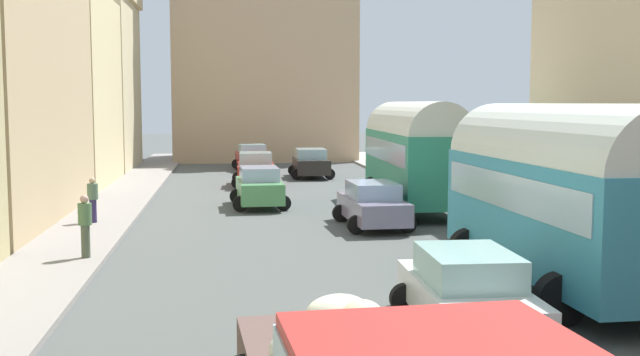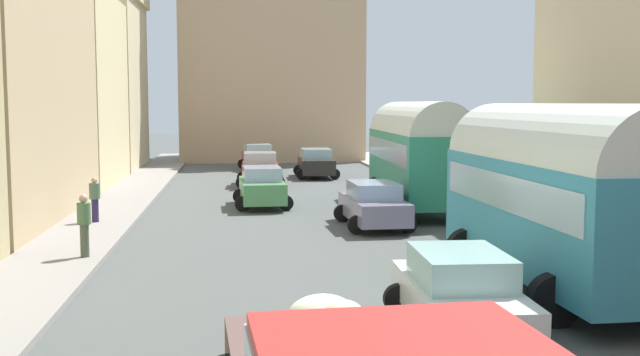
{
  "view_description": "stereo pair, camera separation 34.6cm",
  "coord_description": "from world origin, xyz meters",
  "views": [
    {
      "loc": [
        -2.85,
        1.14,
        4.14
      ],
      "look_at": [
        0.0,
        23.88,
        1.86
      ],
      "focal_mm": 42.51,
      "sensor_mm": 36.0,
      "label": 1
    },
    {
      "loc": [
        -2.5,
        1.1,
        4.14
      ],
      "look_at": [
        0.0,
        23.88,
        1.86
      ],
      "focal_mm": 42.51,
      "sensor_mm": 36.0,
      "label": 2
    }
  ],
  "objects": [
    {
      "name": "parked_bus_2",
      "position": [
        4.45,
        29.92,
        2.33
      ],
      "size": [
        3.43,
        8.98,
        4.19
      ],
      "color": "#2D8E6D",
      "rests_on": "ground"
    },
    {
      "name": "parked_bus_1",
      "position": [
        4.44,
        16.81,
        2.27
      ],
      "size": [
        3.49,
        8.12,
        4.13
      ],
      "color": "teal",
      "rests_on": "ground"
    },
    {
      "name": "ground_plane",
      "position": [
        0.0,
        27.0,
        0.0
      ],
      "size": [
        154.0,
        154.0,
        0.0
      ],
      "primitive_type": "plane",
      "color": "#4C504F"
    },
    {
      "name": "pedestrian_0",
      "position": [
        -6.48,
        21.11,
        1.02
      ],
      "size": [
        0.44,
        0.44,
        1.78
      ],
      "color": "#49523F",
      "rests_on": "ground"
    },
    {
      "name": "car_6",
      "position": [
        1.86,
        42.86,
        0.81
      ],
      "size": [
        2.42,
        4.02,
        1.61
      ],
      "color": "#272320",
      "rests_on": "ground"
    },
    {
      "name": "sidewalk_left",
      "position": [
        -7.25,
        27.0,
        0.07
      ],
      "size": [
        2.5,
        70.0,
        0.14
      ],
      "primitive_type": "cube",
      "color": "gray",
      "rests_on": "ground"
    },
    {
      "name": "distant_church",
      "position": [
        -0.0,
        56.34,
        6.59
      ],
      "size": [
        12.84,
        7.15,
        18.82
      ],
      "color": "tan",
      "rests_on": "ground"
    },
    {
      "name": "car_4",
      "position": [
        1.46,
        14.08,
        0.75
      ],
      "size": [
        2.41,
        4.24,
        1.5
      ],
      "color": "silver",
      "rests_on": "ground"
    },
    {
      "name": "sidewalk_right",
      "position": [
        7.25,
        27.0,
        0.07
      ],
      "size": [
        2.5,
        70.0,
        0.14
      ],
      "primitive_type": "cube",
      "color": "#ABA99C",
      "rests_on": "ground"
    },
    {
      "name": "car_2",
      "position": [
        -1.23,
        47.98,
        0.8
      ],
      "size": [
        2.51,
        3.93,
        1.6
      ],
      "color": "#B62832",
      "rests_on": "ground"
    },
    {
      "name": "car_0",
      "position": [
        -1.53,
        31.18,
        0.81
      ],
      "size": [
        2.34,
        3.95,
        1.61
      ],
      "color": "#4E9156",
      "rests_on": "ground"
    },
    {
      "name": "car_5",
      "position": [
        2.01,
        25.78,
        0.76
      ],
      "size": [
        2.37,
        4.18,
        1.52
      ],
      "color": "gray",
      "rests_on": "ground"
    },
    {
      "name": "pedestrian_1",
      "position": [
        -7.29,
        27.05,
        0.94
      ],
      "size": [
        0.47,
        0.47,
        1.66
      ],
      "color": "#2B234A",
      "rests_on": "ground"
    },
    {
      "name": "building_left_4",
      "position": [
        -10.89,
        49.4,
        5.56
      ],
      "size": [
        5.27,
        9.21,
        11.05
      ],
      "color": "beige",
      "rests_on": "ground"
    },
    {
      "name": "car_1",
      "position": [
        -1.37,
        38.98,
        0.84
      ],
      "size": [
        2.45,
        3.83,
        1.68
      ],
      "color": "#AC2A25",
      "rests_on": "ground"
    },
    {
      "name": "building_left_3",
      "position": [
        -11.33,
        39.68,
        4.7
      ],
      "size": [
        5.66,
        9.35,
        9.4
      ],
      "color": "beige",
      "rests_on": "ground"
    }
  ]
}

